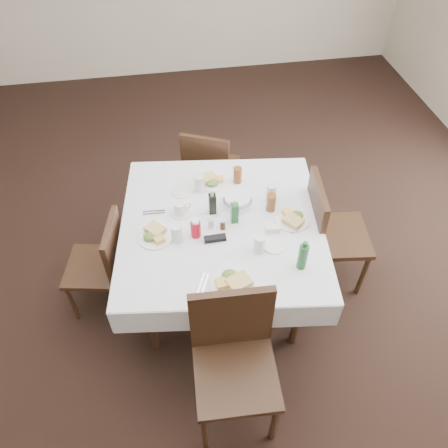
% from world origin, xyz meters
% --- Properties ---
extents(ground_plane, '(7.00, 7.00, 0.00)m').
position_xyz_m(ground_plane, '(0.00, 0.00, 0.00)').
color(ground_plane, black).
extents(room_shell, '(6.04, 7.04, 2.80)m').
position_xyz_m(room_shell, '(0.00, 0.00, 1.71)').
color(room_shell, beige).
rests_on(room_shell, ground).
extents(dining_table, '(1.56, 1.56, 0.76)m').
position_xyz_m(dining_table, '(0.02, -0.17, 0.69)').
color(dining_table, black).
rests_on(dining_table, ground).
extents(chair_north, '(0.55, 0.55, 0.88)m').
position_xyz_m(chair_north, '(0.06, 0.77, 0.50)').
color(chair_north, black).
rests_on(chair_north, ground).
extents(chair_south, '(0.50, 0.50, 1.02)m').
position_xyz_m(chair_south, '(-0.05, -1.04, 0.58)').
color(chair_south, black).
rests_on(chair_south, ground).
extents(chair_east, '(0.51, 0.51, 0.98)m').
position_xyz_m(chair_east, '(0.82, -0.17, 0.56)').
color(chair_east, black).
rests_on(chair_east, ground).
extents(chair_west, '(0.47, 0.47, 0.86)m').
position_xyz_m(chair_west, '(-0.83, -0.14, 0.49)').
color(chair_west, black).
rests_on(chair_west, ground).
extents(meal_north, '(0.23, 0.23, 0.05)m').
position_xyz_m(meal_north, '(0.01, 0.26, 0.78)').
color(meal_north, white).
rests_on(meal_north, dining_table).
extents(meal_south, '(0.27, 0.27, 0.06)m').
position_xyz_m(meal_south, '(0.01, -0.69, 0.79)').
color(meal_south, white).
rests_on(meal_south, dining_table).
extents(meal_east, '(0.24, 0.24, 0.05)m').
position_xyz_m(meal_east, '(0.51, -0.23, 0.78)').
color(meal_east, white).
rests_on(meal_east, dining_table).
extents(meal_west, '(0.24, 0.24, 0.05)m').
position_xyz_m(meal_west, '(-0.44, -0.22, 0.78)').
color(meal_west, white).
rests_on(meal_west, dining_table).
extents(side_plate_a, '(0.17, 0.17, 0.01)m').
position_xyz_m(side_plate_a, '(-0.21, 0.20, 0.77)').
color(side_plate_a, white).
rests_on(side_plate_a, dining_table).
extents(side_plate_b, '(0.14, 0.14, 0.01)m').
position_xyz_m(side_plate_b, '(0.33, -0.43, 0.77)').
color(side_plate_b, white).
rests_on(side_plate_b, dining_table).
extents(water_n, '(0.07, 0.07, 0.14)m').
position_xyz_m(water_n, '(-0.08, 0.19, 0.83)').
color(water_n, silver).
rests_on(water_n, dining_table).
extents(water_s, '(0.07, 0.07, 0.13)m').
position_xyz_m(water_s, '(0.22, -0.45, 0.83)').
color(water_s, silver).
rests_on(water_s, dining_table).
extents(water_e, '(0.07, 0.07, 0.14)m').
position_xyz_m(water_e, '(0.41, 0.01, 0.83)').
color(water_e, silver).
rests_on(water_e, dining_table).
extents(water_w, '(0.07, 0.07, 0.14)m').
position_xyz_m(water_w, '(-0.29, -0.27, 0.83)').
color(water_w, silver).
rests_on(water_w, dining_table).
extents(iced_tea_a, '(0.06, 0.06, 0.13)m').
position_xyz_m(iced_tea_a, '(0.21, 0.24, 0.83)').
color(iced_tea_a, brown).
rests_on(iced_tea_a, dining_table).
extents(iced_tea_b, '(0.07, 0.07, 0.14)m').
position_xyz_m(iced_tea_b, '(0.39, -0.09, 0.83)').
color(iced_tea_b, brown).
rests_on(iced_tea_b, dining_table).
extents(bread_basket, '(0.21, 0.21, 0.07)m').
position_xyz_m(bread_basket, '(0.17, -0.00, 0.79)').
color(bread_basket, silver).
rests_on(bread_basket, dining_table).
extents(oil_cruet_dark, '(0.05, 0.05, 0.21)m').
position_xyz_m(oil_cruet_dark, '(-0.02, -0.05, 0.85)').
color(oil_cruet_dark, black).
rests_on(oil_cruet_dark, dining_table).
extents(oil_cruet_green, '(0.05, 0.05, 0.20)m').
position_xyz_m(oil_cruet_green, '(0.11, -0.16, 0.85)').
color(oil_cruet_green, '#1B5C27').
rests_on(oil_cruet_green, dining_table).
extents(ketchup_bottle, '(0.07, 0.07, 0.15)m').
position_xyz_m(ketchup_bottle, '(-0.17, -0.25, 0.83)').
color(ketchup_bottle, '#B50A1B').
rests_on(ketchup_bottle, dining_table).
extents(salt_shaker, '(0.04, 0.04, 0.08)m').
position_xyz_m(salt_shaker, '(-0.06, -0.20, 0.80)').
color(salt_shaker, white).
rests_on(salt_shaker, dining_table).
extents(pepper_shaker, '(0.04, 0.04, 0.08)m').
position_xyz_m(pepper_shaker, '(0.02, -0.22, 0.80)').
color(pepper_shaker, '#402C19').
rests_on(pepper_shaker, dining_table).
extents(coffee_mug, '(0.15, 0.14, 0.10)m').
position_xyz_m(coffee_mug, '(-0.25, -0.03, 0.81)').
color(coffee_mug, white).
rests_on(coffee_mug, dining_table).
extents(sunglasses, '(0.15, 0.05, 0.03)m').
position_xyz_m(sunglasses, '(-0.05, -0.31, 0.78)').
color(sunglasses, black).
rests_on(sunglasses, dining_table).
extents(green_bottle, '(0.06, 0.06, 0.23)m').
position_xyz_m(green_bottle, '(0.45, -0.62, 0.86)').
color(green_bottle, '#1B5C27').
rests_on(green_bottle, dining_table).
extents(sugar_caddy, '(0.10, 0.06, 0.05)m').
position_xyz_m(sugar_caddy, '(0.35, -0.30, 0.79)').
color(sugar_caddy, white).
rests_on(sugar_caddy, dining_table).
extents(cutlery_n, '(0.05, 0.18, 0.01)m').
position_xyz_m(cutlery_n, '(0.23, 0.32, 0.77)').
color(cutlery_n, silver).
rests_on(cutlery_n, dining_table).
extents(cutlery_s, '(0.10, 0.17, 0.01)m').
position_xyz_m(cutlery_s, '(-0.17, -0.66, 0.77)').
color(cutlery_s, silver).
rests_on(cutlery_s, dining_table).
extents(cutlery_e, '(0.17, 0.09, 0.01)m').
position_xyz_m(cutlery_e, '(0.53, -0.31, 0.77)').
color(cutlery_e, silver).
rests_on(cutlery_e, dining_table).
extents(cutlery_w, '(0.16, 0.05, 0.01)m').
position_xyz_m(cutlery_w, '(-0.43, 0.01, 0.77)').
color(cutlery_w, silver).
rests_on(cutlery_w, dining_table).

